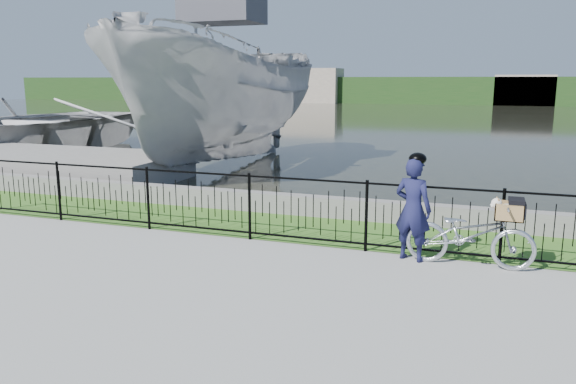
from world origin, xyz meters
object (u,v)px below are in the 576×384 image
at_px(bicycle_rig, 471,234).
at_px(dock, 16,162).
at_px(cyclist, 413,207).
at_px(boat_far, 34,125).
at_px(boat_near, 224,98).

bearing_deg(bicycle_rig, dock, 161.95).
bearing_deg(cyclist, boat_far, 151.17).
distance_m(bicycle_rig, boat_far, 17.87).
bearing_deg(cyclist, bicycle_rig, -0.96).
height_order(cyclist, boat_near, boat_near).
height_order(dock, boat_near, boat_near).
xyz_separation_m(bicycle_rig, boat_near, (-7.39, 7.14, 1.65)).
height_order(bicycle_rig, boat_far, boat_far).
bearing_deg(boat_near, boat_far, 172.41).
distance_m(cyclist, boat_near, 9.77).
height_order(dock, bicycle_rig, bicycle_rig).
distance_m(dock, boat_far, 5.32).
bearing_deg(boat_far, bicycle_rig, -27.56).
relative_size(bicycle_rig, boat_far, 0.18).
height_order(dock, cyclist, cyclist).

